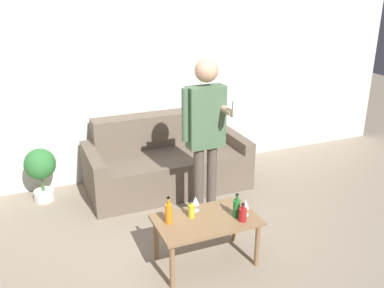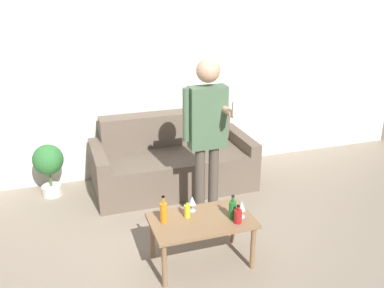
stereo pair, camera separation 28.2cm
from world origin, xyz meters
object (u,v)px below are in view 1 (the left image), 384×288
object	(u,v)px
coffee_table	(206,224)
couch	(166,162)
person_standing_front	(205,127)
bottle_orange	(169,213)

from	to	relation	value
coffee_table	couch	bearing A→B (deg)	83.44
couch	person_standing_front	xyz separation A→B (m)	(0.11, -0.92, 0.74)
person_standing_front	coffee_table	bearing A→B (deg)	-113.12
coffee_table	bottle_orange	size ratio (longest dim) A/B	3.63
couch	bottle_orange	world-z (taller)	couch
person_standing_front	bottle_orange	bearing A→B (deg)	-134.53
couch	bottle_orange	xyz separation A→B (m)	(-0.52, -1.56, 0.24)
couch	person_standing_front	distance (m)	1.18
coffee_table	bottle_orange	xyz separation A→B (m)	(-0.33, 0.06, 0.16)
coffee_table	person_standing_front	world-z (taller)	person_standing_front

